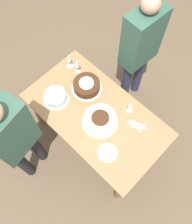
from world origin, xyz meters
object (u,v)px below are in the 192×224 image
(cake_center_white, at_px, (100,120))
(wine_glass_extra, at_px, (131,105))
(person_cutting, at_px, (140,47))
(wine_glass_far, at_px, (77,63))
(cake_back_decorated, at_px, (56,97))
(wine_glass_near, at_px, (69,58))
(cake_front_chocolate, at_px, (87,86))
(person_watching, at_px, (14,138))

(cake_center_white, distance_m, wine_glass_extra, 0.33)
(person_cutting, bearing_deg, cake_center_white, 19.08)
(cake_center_white, relative_size, wine_glass_far, 1.63)
(cake_back_decorated, relative_size, person_cutting, 0.17)
(cake_back_decorated, bearing_deg, cake_center_white, -165.32)
(wine_glass_near, bearing_deg, wine_glass_far, -174.18)
(cake_front_chocolate, relative_size, person_cutting, 0.20)
(cake_back_decorated, bearing_deg, wine_glass_extra, -146.06)
(cake_back_decorated, bearing_deg, wine_glass_far, -77.54)
(cake_front_chocolate, distance_m, cake_back_decorated, 0.34)
(cake_back_decorated, height_order, wine_glass_near, wine_glass_near)
(cake_back_decorated, distance_m, person_cutting, 1.00)
(cake_center_white, height_order, person_watching, person_watching)
(cake_front_chocolate, xyz_separation_m, wine_glass_near, (0.33, -0.07, 0.09))
(person_watching, bearing_deg, wine_glass_extra, -36.66)
(wine_glass_far, relative_size, person_cutting, 0.13)
(wine_glass_far, bearing_deg, cake_back_decorated, 102.46)
(wine_glass_near, xyz_separation_m, wine_glass_far, (-0.11, -0.01, 0.01))
(cake_center_white, xyz_separation_m, wine_glass_near, (0.70, -0.25, 0.08))
(person_cutting, bearing_deg, wine_glass_near, -36.33)
(cake_front_chocolate, height_order, cake_back_decorated, cake_front_chocolate)
(cake_back_decorated, relative_size, person_watching, 0.17)
(wine_glass_extra, relative_size, person_watching, 0.14)
(person_watching, bearing_deg, wine_glass_far, 2.69)
(cake_back_decorated, xyz_separation_m, person_watching, (-0.13, 0.56, 0.17))
(cake_front_chocolate, xyz_separation_m, wine_glass_far, (0.22, -0.08, 0.09))
(wine_glass_far, height_order, person_watching, person_watching)
(cake_back_decorated, xyz_separation_m, wine_glass_far, (0.09, -0.39, 0.10))
(person_cutting, bearing_deg, wine_glass_far, -29.68)
(cake_back_decorated, relative_size, wine_glass_near, 1.26)
(cake_front_chocolate, xyz_separation_m, wine_glass_extra, (-0.49, -0.11, 0.09))
(cake_center_white, height_order, wine_glass_near, wine_glass_near)
(wine_glass_extra, distance_m, person_watching, 1.10)
(cake_center_white, bearing_deg, person_cutting, -74.90)
(cake_front_chocolate, xyz_separation_m, person_cutting, (-0.15, -0.63, 0.18))
(wine_glass_far, distance_m, person_watching, 0.98)
(cake_back_decorated, relative_size, wine_glass_extra, 1.22)
(cake_back_decorated, xyz_separation_m, wine_glass_near, (0.20, -0.38, 0.09))
(wine_glass_extra, relative_size, person_cutting, 0.14)
(cake_center_white, bearing_deg, wine_glass_far, -24.07)
(wine_glass_extra, height_order, person_cutting, person_cutting)
(cake_front_chocolate, height_order, person_cutting, person_cutting)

